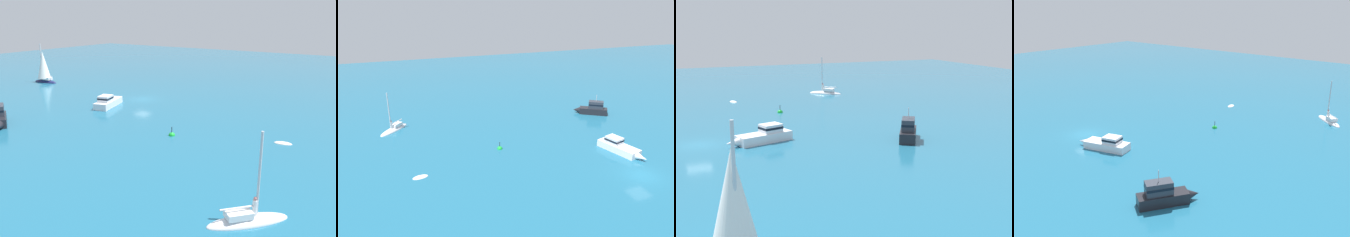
% 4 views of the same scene
% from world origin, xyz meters
% --- Properties ---
extents(ground_plane, '(167.43, 167.43, 0.00)m').
position_xyz_m(ground_plane, '(0.00, 0.00, 0.00)').
color(ground_plane, '#1E607F').
extents(yacht, '(2.72, 5.67, 8.17)m').
position_xyz_m(yacht, '(-1.04, -25.48, 2.69)').
color(yacht, '#191E4C').
rests_on(yacht, ground).
extents(cabin_cruiser, '(7.26, 3.59, 1.80)m').
position_xyz_m(cabin_cruiser, '(6.33, -1.47, 0.68)').
color(cabin_cruiser, white).
rests_on(cabin_cruiser, ground).
extents(skiff, '(1.25, 2.00, 0.38)m').
position_xyz_m(skiff, '(8.12, 24.94, 0.00)').
color(skiff, silver).
rests_on(skiff, ground).
extents(sailboat, '(5.25, 4.99, 6.72)m').
position_xyz_m(sailboat, '(24.36, 27.34, 0.15)').
color(sailboat, white).
rests_on(sailboat, ground).
extents(channel_buoy, '(0.74, 0.74, 1.39)m').
position_xyz_m(channel_buoy, '(12.41, 13.69, 0.01)').
color(channel_buoy, green).
rests_on(channel_buoy, ground).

